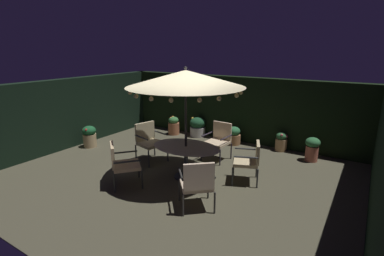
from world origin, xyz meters
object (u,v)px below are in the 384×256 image
at_px(potted_plant_front_corner, 312,148).
at_px(potted_plant_right_far, 281,141).
at_px(patio_umbrella, 186,79).
at_px(potted_plant_left_far, 89,136).
at_px(patio_chair_south, 197,182).
at_px(potted_plant_right_near, 198,127).
at_px(patio_chair_southeast, 121,162).
at_px(patio_chair_east, 149,139).
at_px(patio_dining_table, 186,152).
at_px(potted_plant_left_near, 234,135).
at_px(potted_plant_back_center, 174,126).
at_px(patio_chair_northeast, 219,139).
at_px(patio_chair_north, 250,159).

distance_m(potted_plant_front_corner, potted_plant_right_far, 0.99).
xyz_separation_m(patio_umbrella, potted_plant_left_far, (-3.66, 0.24, -1.94)).
height_order(patio_chair_south, potted_plant_right_near, patio_chair_south).
relative_size(potted_plant_front_corner, potted_plant_left_far, 0.99).
distance_m(potted_plant_left_far, potted_plant_right_far, 5.73).
relative_size(patio_chair_southeast, potted_plant_left_far, 1.47).
bearing_deg(patio_chair_southeast, potted_plant_right_near, 97.48).
bearing_deg(patio_chair_east, potted_plant_right_far, 43.69).
height_order(patio_dining_table, potted_plant_left_far, patio_dining_table).
distance_m(patio_chair_east, potted_plant_left_near, 2.81).
distance_m(patio_chair_southeast, potted_plant_back_center, 4.03).
relative_size(potted_plant_back_center, potted_plant_right_near, 0.96).
relative_size(patio_dining_table, potted_plant_left_near, 2.92).
bearing_deg(potted_plant_right_near, potted_plant_left_far, -128.82).
relative_size(patio_chair_east, potted_plant_left_near, 1.81).
bearing_deg(patio_chair_east, potted_plant_right_near, 91.52).
relative_size(patio_chair_northeast, potted_plant_left_near, 1.76).
bearing_deg(patio_chair_northeast, potted_plant_left_near, 97.19).
bearing_deg(potted_plant_front_corner, patio_umbrella, -130.88).
distance_m(patio_umbrella, patio_chair_northeast, 2.24).
bearing_deg(potted_plant_left_far, patio_chair_southeast, -26.16).
distance_m(potted_plant_left_near, potted_plant_right_near, 1.41).
relative_size(potted_plant_front_corner, potted_plant_back_center, 1.04).
xyz_separation_m(potted_plant_left_far, potted_plant_right_far, (5.02, 2.76, -0.06)).
distance_m(patio_chair_north, potted_plant_left_near, 2.69).
bearing_deg(patio_chair_southeast, patio_chair_south, 0.36).
xyz_separation_m(potted_plant_front_corner, potted_plant_left_far, (-5.93, -2.38, -0.01)).
distance_m(patio_chair_north, patio_chair_northeast, 1.54).
height_order(potted_plant_left_near, potted_plant_left_far, potted_plant_left_far).
bearing_deg(potted_plant_back_center, patio_chair_northeast, -27.44).
relative_size(patio_chair_southeast, potted_plant_front_corner, 1.48).
bearing_deg(potted_plant_right_far, patio_chair_south, -95.52).
bearing_deg(potted_plant_left_near, patio_chair_north, -58.25).
relative_size(patio_chair_north, potted_plant_left_far, 1.42).
xyz_separation_m(potted_plant_front_corner, potted_plant_back_center, (-4.56, 0.07, -0.05)).
bearing_deg(patio_chair_southeast, patio_chair_north, 35.63).
bearing_deg(potted_plant_right_near, patio_chair_north, -40.76).
relative_size(patio_chair_northeast, potted_plant_front_corner, 1.52).
height_order(potted_plant_front_corner, potted_plant_right_near, potted_plant_right_near).
height_order(potted_plant_right_near, potted_plant_right_far, potted_plant_right_near).
height_order(patio_chair_south, potted_plant_back_center, patio_chair_south).
bearing_deg(potted_plant_right_far, patio_chair_east, -136.31).
height_order(patio_dining_table, potted_plant_back_center, patio_dining_table).
height_order(patio_chair_south, potted_plant_front_corner, patio_chair_south).
relative_size(patio_chair_southeast, patio_chair_south, 0.97).
distance_m(patio_chair_north, patio_chair_southeast, 2.80).
bearing_deg(potted_plant_left_near, patio_chair_south, -75.11).
bearing_deg(potted_plant_back_center, patio_chair_south, -49.24).
xyz_separation_m(patio_umbrella, potted_plant_right_near, (-1.48, 2.96, -1.95)).
relative_size(patio_dining_table, patio_chair_northeast, 1.66).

